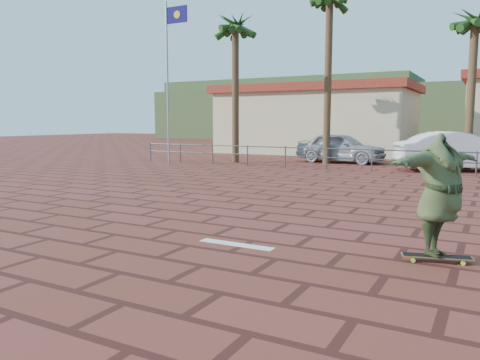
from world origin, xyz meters
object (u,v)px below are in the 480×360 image
Objects in this scene: skateboarder at (440,195)px; longboard at (437,257)px; car_silver at (341,148)px; car_white at (458,151)px.

longboard is at bearing -81.16° from skateboarder.
skateboarder is at bearing 150.27° from longboard.
car_silver is at bearing 95.46° from longboard.
skateboarder reaches higher than car_silver.
car_white is (-0.70, 14.82, 0.77)m from longboard.
longboard is 17.85m from car_silver.
skateboarder is at bearing 159.56° from car_white.
skateboarder reaches higher than car_white.
car_white is at bearing 77.02° from longboard.
car_white is at bearing 25.60° from skateboarder.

